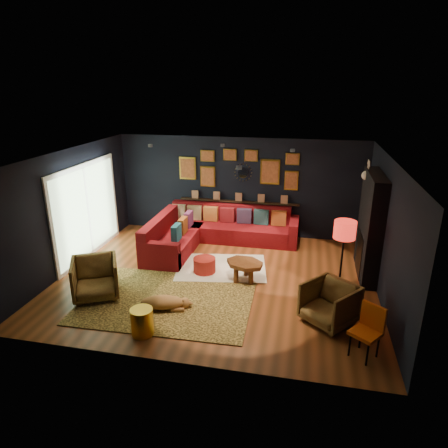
% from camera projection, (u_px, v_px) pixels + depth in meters
% --- Properties ---
extents(floor, '(6.50, 6.50, 0.00)m').
position_uv_depth(floor, '(216.00, 278.00, 8.46)').
color(floor, brown).
rests_on(floor, ground).
extents(room_walls, '(6.50, 6.50, 6.50)m').
position_uv_depth(room_walls, '(216.00, 206.00, 7.93)').
color(room_walls, black).
rests_on(room_walls, ground).
extents(sectional, '(3.41, 2.69, 0.86)m').
position_uv_depth(sectional, '(209.00, 232.00, 10.14)').
color(sectional, maroon).
rests_on(sectional, ground).
extents(ledge, '(3.20, 0.12, 0.04)m').
position_uv_depth(ledge, '(239.00, 202.00, 10.62)').
color(ledge, black).
rests_on(ledge, room_walls).
extents(gallery_wall, '(3.15, 0.04, 1.02)m').
position_uv_depth(gallery_wall, '(239.00, 168.00, 10.36)').
color(gallery_wall, gold).
rests_on(gallery_wall, room_walls).
extents(sunburst_mirror, '(0.47, 0.16, 0.47)m').
position_uv_depth(sunburst_mirror, '(243.00, 173.00, 10.38)').
color(sunburst_mirror, silver).
rests_on(sunburst_mirror, room_walls).
extents(fireplace, '(0.31, 1.60, 2.20)m').
position_uv_depth(fireplace, '(369.00, 229.00, 8.34)').
color(fireplace, black).
rests_on(fireplace, ground).
extents(deer_head, '(0.50, 0.28, 0.45)m').
position_uv_depth(deer_head, '(375.00, 176.00, 8.45)').
color(deer_head, white).
rests_on(deer_head, fireplace).
extents(sliding_door, '(0.06, 2.80, 2.20)m').
position_uv_depth(sliding_door, '(87.00, 211.00, 9.27)').
color(sliding_door, white).
rests_on(sliding_door, ground).
extents(ceiling_spots, '(3.30, 2.50, 0.06)m').
position_uv_depth(ceiling_spots, '(224.00, 151.00, 8.34)').
color(ceiling_spots, black).
rests_on(ceiling_spots, room_walls).
extents(shag_rug, '(2.16, 1.72, 0.03)m').
position_uv_depth(shag_rug, '(221.00, 268.00, 8.91)').
color(shag_rug, white).
rests_on(shag_rug, ground).
extents(leopard_rug, '(3.26, 2.37, 0.02)m').
position_uv_depth(leopard_rug, '(167.00, 300.00, 7.59)').
color(leopard_rug, '#D6B053').
rests_on(leopard_rug, ground).
extents(coffee_table, '(0.99, 0.88, 0.41)m').
position_uv_depth(coffee_table, '(245.00, 265.00, 8.23)').
color(coffee_table, brown).
rests_on(coffee_table, shag_rug).
extents(pouf, '(0.48, 0.48, 0.31)m').
position_uv_depth(pouf, '(204.00, 265.00, 8.64)').
color(pouf, maroon).
rests_on(pouf, shag_rug).
extents(armchair_left, '(1.10, 1.08, 0.85)m').
position_uv_depth(armchair_left, '(95.00, 276.00, 7.60)').
color(armchair_left, '#B6833D').
rests_on(armchair_left, ground).
extents(armchair_right, '(1.06, 1.06, 0.80)m').
position_uv_depth(armchair_right, '(330.00, 302.00, 6.78)').
color(armchair_right, '#B6833D').
rests_on(armchair_right, ground).
extents(gold_stool, '(0.37, 0.37, 0.46)m').
position_uv_depth(gold_stool, '(142.00, 322.00, 6.51)').
color(gold_stool, gold).
rests_on(gold_stool, ground).
extents(orange_chair, '(0.55, 0.55, 0.83)m').
position_uv_depth(orange_chair, '(369.00, 327.00, 5.93)').
color(orange_chair, black).
rests_on(orange_chair, ground).
extents(floor_lamp, '(0.41, 0.41, 1.49)m').
position_uv_depth(floor_lamp, '(345.00, 233.00, 7.47)').
color(floor_lamp, black).
rests_on(floor_lamp, ground).
extents(dog, '(1.17, 0.75, 0.34)m').
position_uv_depth(dog, '(162.00, 300.00, 7.25)').
color(dog, '#BD7C44').
rests_on(dog, leopard_rug).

